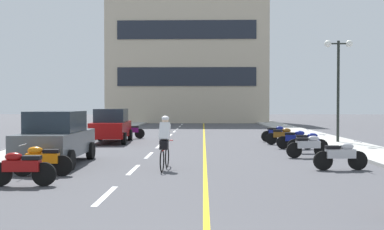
# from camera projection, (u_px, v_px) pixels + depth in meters

# --- Properties ---
(ground_plane) EXTENTS (140.00, 140.00, 0.00)m
(ground_plane) POSITION_uv_depth(u_px,v_px,m) (200.00, 141.00, 24.98)
(ground_plane) COLOR #47474C
(curb_left) EXTENTS (2.40, 72.00, 0.12)m
(curb_left) POSITION_uv_depth(u_px,v_px,m) (86.00, 136.00, 28.16)
(curb_left) COLOR #A8A8A3
(curb_left) RESTS_ON ground
(curb_right) EXTENTS (2.40, 72.00, 0.12)m
(curb_right) POSITION_uv_depth(u_px,v_px,m) (316.00, 137.00, 27.80)
(curb_right) COLOR #A8A8A3
(curb_right) RESTS_ON ground
(lane_dash_1) EXTENTS (0.14, 2.20, 0.01)m
(lane_dash_1) POSITION_uv_depth(u_px,v_px,m) (106.00, 195.00, 10.04)
(lane_dash_1) COLOR silver
(lane_dash_1) RESTS_ON ground
(lane_dash_2) EXTENTS (0.14, 2.20, 0.01)m
(lane_dash_2) POSITION_uv_depth(u_px,v_px,m) (133.00, 170.00, 14.04)
(lane_dash_2) COLOR silver
(lane_dash_2) RESTS_ON ground
(lane_dash_3) EXTENTS (0.14, 2.20, 0.01)m
(lane_dash_3) POSITION_uv_depth(u_px,v_px,m) (149.00, 155.00, 18.04)
(lane_dash_3) COLOR silver
(lane_dash_3) RESTS_ON ground
(lane_dash_4) EXTENTS (0.14, 2.20, 0.01)m
(lane_dash_4) POSITION_uv_depth(u_px,v_px,m) (159.00, 146.00, 22.03)
(lane_dash_4) COLOR silver
(lane_dash_4) RESTS_ON ground
(lane_dash_5) EXTENTS (0.14, 2.20, 0.01)m
(lane_dash_5) POSITION_uv_depth(u_px,v_px,m) (166.00, 140.00, 26.03)
(lane_dash_5) COLOR silver
(lane_dash_5) RESTS_ON ground
(lane_dash_6) EXTENTS (0.14, 2.20, 0.01)m
(lane_dash_6) POSITION_uv_depth(u_px,v_px,m) (171.00, 135.00, 30.03)
(lane_dash_6) COLOR silver
(lane_dash_6) RESTS_ON ground
(lane_dash_7) EXTENTS (0.14, 2.20, 0.01)m
(lane_dash_7) POSITION_uv_depth(u_px,v_px,m) (174.00, 131.00, 34.03)
(lane_dash_7) COLOR silver
(lane_dash_7) RESTS_ON ground
(lane_dash_8) EXTENTS (0.14, 2.20, 0.01)m
(lane_dash_8) POSITION_uv_depth(u_px,v_px,m) (177.00, 129.00, 38.02)
(lane_dash_8) COLOR silver
(lane_dash_8) RESTS_ON ground
(lane_dash_9) EXTENTS (0.14, 2.20, 0.01)m
(lane_dash_9) POSITION_uv_depth(u_px,v_px,m) (180.00, 126.00, 42.02)
(lane_dash_9) COLOR silver
(lane_dash_9) RESTS_ON ground
(lane_dash_10) EXTENTS (0.14, 2.20, 0.01)m
(lane_dash_10) POSITION_uv_depth(u_px,v_px,m) (182.00, 125.00, 46.02)
(lane_dash_10) COLOR silver
(lane_dash_10) RESTS_ON ground
(lane_dash_11) EXTENTS (0.14, 2.20, 0.01)m
(lane_dash_11) POSITION_uv_depth(u_px,v_px,m) (184.00, 123.00, 50.02)
(lane_dash_11) COLOR silver
(lane_dash_11) RESTS_ON ground
(centre_line_yellow) EXTENTS (0.12, 66.00, 0.01)m
(centre_line_yellow) POSITION_uv_depth(u_px,v_px,m) (204.00, 137.00, 27.97)
(centre_line_yellow) COLOR gold
(centre_line_yellow) RESTS_ON ground
(office_building) EXTENTS (18.09, 7.65, 17.06)m
(office_building) POSITION_uv_depth(u_px,v_px,m) (188.00, 50.00, 52.57)
(office_building) COLOR #BCAD93
(office_building) RESTS_ON ground
(street_lamp_mid) EXTENTS (1.46, 0.36, 5.27)m
(street_lamp_mid) POSITION_uv_depth(u_px,v_px,m) (338.00, 68.00, 23.17)
(street_lamp_mid) COLOR black
(street_lamp_mid) RESTS_ON curb_right
(parked_car_near) EXTENTS (1.98, 4.23, 1.82)m
(parked_car_near) POSITION_uv_depth(u_px,v_px,m) (56.00, 138.00, 15.32)
(parked_car_near) COLOR black
(parked_car_near) RESTS_ON ground
(parked_car_mid) EXTENTS (2.10, 4.28, 1.82)m
(parked_car_mid) POSITION_uv_depth(u_px,v_px,m) (111.00, 126.00, 24.14)
(parked_car_mid) COLOR black
(parked_car_mid) RESTS_ON ground
(motorcycle_2) EXTENTS (1.70, 0.60, 0.92)m
(motorcycle_2) POSITION_uv_depth(u_px,v_px,m) (21.00, 167.00, 11.18)
(motorcycle_2) COLOR black
(motorcycle_2) RESTS_ON ground
(motorcycle_3) EXTENTS (1.70, 0.60, 0.92)m
(motorcycle_3) POSITION_uv_depth(u_px,v_px,m) (42.00, 160.00, 12.73)
(motorcycle_3) COLOR black
(motorcycle_3) RESTS_ON ground
(motorcycle_4) EXTENTS (1.70, 0.60, 0.92)m
(motorcycle_4) POSITION_uv_depth(u_px,v_px,m) (341.00, 155.00, 13.92)
(motorcycle_4) COLOR black
(motorcycle_4) RESTS_ON ground
(motorcycle_5) EXTENTS (1.70, 0.60, 0.92)m
(motorcycle_5) POSITION_uv_depth(u_px,v_px,m) (308.00, 146.00, 17.13)
(motorcycle_5) COLOR black
(motorcycle_5) RESTS_ON ground
(motorcycle_6) EXTENTS (1.70, 0.60, 0.92)m
(motorcycle_6) POSITION_uv_depth(u_px,v_px,m) (308.00, 142.00, 18.78)
(motorcycle_6) COLOR black
(motorcycle_6) RESTS_ON ground
(motorcycle_7) EXTENTS (1.70, 0.60, 0.92)m
(motorcycle_7) POSITION_uv_depth(u_px,v_px,m) (296.00, 139.00, 20.50)
(motorcycle_7) COLOR black
(motorcycle_7) RESTS_ON ground
(motorcycle_8) EXTENTS (1.69, 0.62, 0.92)m
(motorcycle_8) POSITION_uv_depth(u_px,v_px,m) (283.00, 136.00, 22.72)
(motorcycle_8) COLOR black
(motorcycle_8) RESTS_ON ground
(motorcycle_9) EXTENTS (1.69, 0.62, 0.92)m
(motorcycle_9) POSITION_uv_depth(u_px,v_px,m) (276.00, 133.00, 24.70)
(motorcycle_9) COLOR black
(motorcycle_9) RESTS_ON ground
(motorcycle_10) EXTENTS (1.64, 0.79, 0.92)m
(motorcycle_10) POSITION_uv_depth(u_px,v_px,m) (130.00, 131.00, 26.78)
(motorcycle_10) COLOR black
(motorcycle_10) RESTS_ON ground
(cyclist_rider) EXTENTS (0.42, 1.77, 1.71)m
(cyclist_rider) POSITION_uv_depth(u_px,v_px,m) (165.00, 141.00, 14.08)
(cyclist_rider) COLOR black
(cyclist_rider) RESTS_ON ground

